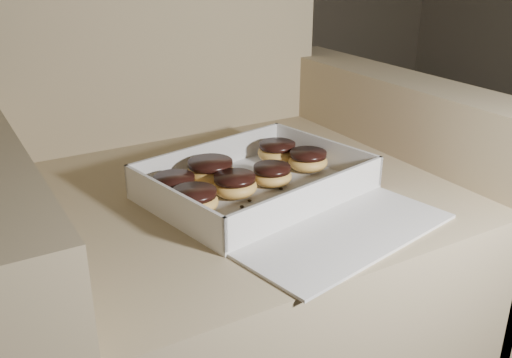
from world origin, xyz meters
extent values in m
cube|color=#9E8565|center=(-0.49, 0.29, 0.22)|extent=(0.77, 0.77, 0.45)
cube|color=#9E8565|center=(-0.49, 0.64, 0.73)|extent=(0.77, 0.15, 0.55)
cube|color=#9E8565|center=(-0.91, 0.29, 0.30)|extent=(0.13, 0.77, 0.60)
cube|color=#9E8565|center=(-0.08, 0.29, 0.30)|extent=(0.13, 0.77, 0.60)
cube|color=silver|center=(-0.48, 0.21, 0.45)|extent=(0.41, 0.34, 0.01)
cube|color=silver|center=(-0.51, 0.34, 0.48)|extent=(0.35, 0.08, 0.05)
cube|color=silver|center=(-0.45, 0.08, 0.48)|extent=(0.35, 0.08, 0.05)
cube|color=silver|center=(-0.65, 0.18, 0.48)|extent=(0.06, 0.27, 0.05)
cube|color=silver|center=(-0.31, 0.25, 0.48)|extent=(0.06, 0.27, 0.05)
cube|color=#E45C6E|center=(-0.30, 0.25, 0.48)|extent=(0.05, 0.26, 0.05)
cube|color=silver|center=(-0.44, 0.00, 0.45)|extent=(0.38, 0.22, 0.01)
ellipsoid|color=#EBAE52|center=(-0.61, 0.18, 0.47)|extent=(0.08, 0.08, 0.04)
cylinder|color=black|center=(-0.61, 0.18, 0.49)|extent=(0.07, 0.07, 0.01)
ellipsoid|color=#EBAE52|center=(-0.54, 0.28, 0.48)|extent=(0.09, 0.09, 0.04)
cylinder|color=black|center=(-0.54, 0.28, 0.49)|extent=(0.08, 0.08, 0.01)
ellipsoid|color=#EBAE52|center=(-0.35, 0.24, 0.47)|extent=(0.07, 0.07, 0.04)
cylinder|color=black|center=(-0.35, 0.24, 0.49)|extent=(0.07, 0.07, 0.01)
ellipsoid|color=#EBAE52|center=(-0.45, 0.21, 0.47)|extent=(0.07, 0.07, 0.03)
cylinder|color=black|center=(-0.45, 0.21, 0.49)|extent=(0.07, 0.07, 0.01)
ellipsoid|color=#EBAE52|center=(-0.62, 0.25, 0.47)|extent=(0.08, 0.08, 0.04)
cylinder|color=black|center=(-0.62, 0.25, 0.49)|extent=(0.07, 0.07, 0.01)
ellipsoid|color=#EBAE52|center=(-0.38, 0.31, 0.47)|extent=(0.08, 0.08, 0.04)
cylinder|color=black|center=(-0.38, 0.31, 0.49)|extent=(0.07, 0.07, 0.01)
ellipsoid|color=#EBAE52|center=(-0.53, 0.20, 0.47)|extent=(0.08, 0.08, 0.04)
cylinder|color=black|center=(-0.53, 0.20, 0.49)|extent=(0.07, 0.07, 0.01)
ellipsoid|color=black|center=(-0.44, 0.19, 0.46)|extent=(0.01, 0.01, 0.00)
ellipsoid|color=black|center=(-0.52, 0.17, 0.46)|extent=(0.01, 0.01, 0.00)
ellipsoid|color=black|center=(-0.37, 0.12, 0.46)|extent=(0.01, 0.01, 0.00)
ellipsoid|color=black|center=(-0.54, 0.16, 0.46)|extent=(0.01, 0.01, 0.00)
camera|label=1|loc=(-0.95, -0.58, 0.86)|focal=40.00mm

